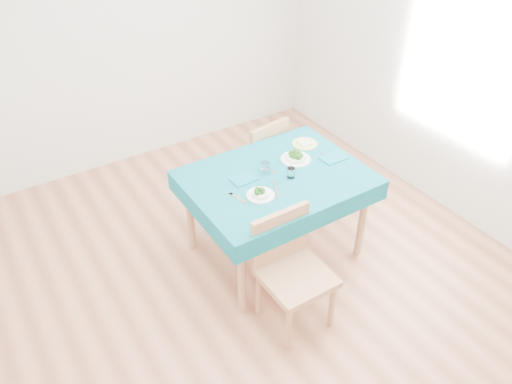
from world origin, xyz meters
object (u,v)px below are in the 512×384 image
table (276,215)px  chair_near (297,263)px  bowl_near (260,192)px  chair_far (255,148)px  side_plate (305,144)px  bowl_far (296,156)px

table → chair_near: bearing=-113.6°
bowl_near → table: bearing=31.0°
table → chair_far: bearing=69.5°
table → bowl_near: size_ratio=6.58×
chair_near → table: bearing=66.5°
bowl_near → side_plate: bearing=29.8°
chair_near → chair_far: 1.54m
bowl_far → chair_far: bearing=87.8°
chair_near → bowl_far: (0.55, 0.78, 0.23)m
chair_near → side_plate: bearing=51.0°
chair_near → bowl_near: bearing=84.3°
bowl_near → side_plate: (0.70, 0.40, -0.03)m
chair_far → bowl_far: bearing=78.5°
table → chair_near: size_ratio=1.19×
table → chair_far: 0.81m
chair_far → bowl_near: (-0.52, -0.89, 0.26)m
side_plate → bowl_far: bearing=-143.6°
chair_far → bowl_near: 1.07m
bowl_far → side_plate: (0.21, 0.15, -0.03)m
table → bowl_far: bearing=22.5°
chair_near → side_plate: chair_near is taller
table → chair_near: chair_near is taller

